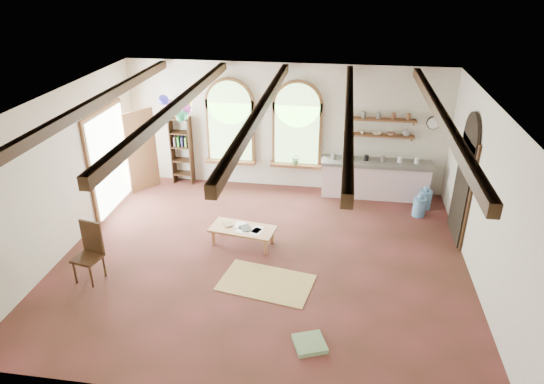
% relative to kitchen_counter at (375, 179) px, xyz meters
% --- Properties ---
extents(floor, '(8.00, 8.00, 0.00)m').
position_rel_kitchen_counter_xyz_m(floor, '(-2.30, -3.20, -0.48)').
color(floor, maroon).
rests_on(floor, ground).
extents(ceiling_beams, '(6.20, 6.80, 0.18)m').
position_rel_kitchen_counter_xyz_m(ceiling_beams, '(-2.30, -3.20, 2.62)').
color(ceiling_beams, '#321D10').
rests_on(ceiling_beams, ceiling).
extents(window_left, '(1.30, 0.28, 2.20)m').
position_rel_kitchen_counter_xyz_m(window_left, '(-3.70, 0.23, 1.16)').
color(window_left, brown).
rests_on(window_left, floor).
extents(window_right, '(1.30, 0.28, 2.20)m').
position_rel_kitchen_counter_xyz_m(window_right, '(-2.00, 0.23, 1.16)').
color(window_right, brown).
rests_on(window_right, floor).
extents(left_doorway, '(0.10, 1.90, 2.50)m').
position_rel_kitchen_counter_xyz_m(left_doorway, '(-6.25, -1.40, 0.67)').
color(left_doorway, brown).
rests_on(left_doorway, floor).
extents(right_doorway, '(0.10, 1.30, 2.40)m').
position_rel_kitchen_counter_xyz_m(right_doorway, '(1.65, -1.70, 0.62)').
color(right_doorway, black).
rests_on(right_doorway, floor).
extents(kitchen_counter, '(2.68, 0.62, 0.94)m').
position_rel_kitchen_counter_xyz_m(kitchen_counter, '(0.00, 0.00, 0.00)').
color(kitchen_counter, beige).
rests_on(kitchen_counter, floor).
extents(wall_shelf_lower, '(1.70, 0.24, 0.04)m').
position_rel_kitchen_counter_xyz_m(wall_shelf_lower, '(0.00, 0.18, 1.07)').
color(wall_shelf_lower, brown).
rests_on(wall_shelf_lower, wall_back).
extents(wall_shelf_upper, '(1.70, 0.24, 0.04)m').
position_rel_kitchen_counter_xyz_m(wall_shelf_upper, '(0.00, 0.18, 1.47)').
color(wall_shelf_upper, brown).
rests_on(wall_shelf_upper, wall_back).
extents(wall_clock, '(0.32, 0.04, 0.32)m').
position_rel_kitchen_counter_xyz_m(wall_clock, '(1.25, 0.25, 1.42)').
color(wall_clock, black).
rests_on(wall_clock, wall_back).
extents(bookshelf, '(0.53, 0.32, 1.80)m').
position_rel_kitchen_counter_xyz_m(bookshelf, '(-5.00, 0.12, 0.42)').
color(bookshelf, '#321D10').
rests_on(bookshelf, floor).
extents(coffee_table, '(1.42, 0.82, 0.38)m').
position_rel_kitchen_counter_xyz_m(coffee_table, '(-2.81, -2.72, -0.14)').
color(coffee_table, '#A5774B').
rests_on(coffee_table, floor).
extents(side_chair, '(0.53, 0.53, 1.14)m').
position_rel_kitchen_counter_xyz_m(side_chair, '(-5.36, -4.35, -0.15)').
color(side_chair, '#321D10').
rests_on(side_chair, floor).
extents(floor_mat, '(1.84, 1.33, 0.02)m').
position_rel_kitchen_counter_xyz_m(floor_mat, '(-2.11, -4.01, -0.47)').
color(floor_mat, tan).
rests_on(floor_mat, floor).
extents(floor_cushion, '(0.60, 0.60, 0.08)m').
position_rel_kitchen_counter_xyz_m(floor_cushion, '(-1.18, -5.50, -0.44)').
color(floor_cushion, '#6A8D61').
rests_on(floor_cushion, floor).
extents(water_jug_a, '(0.30, 0.30, 0.59)m').
position_rel_kitchen_counter_xyz_m(water_jug_a, '(1.18, -0.49, -0.22)').
color(water_jug_a, '#598DBF').
rests_on(water_jug_a, floor).
extents(water_jug_b, '(0.30, 0.30, 0.57)m').
position_rel_kitchen_counter_xyz_m(water_jug_b, '(1.00, -0.90, -0.23)').
color(water_jug_b, '#598DBF').
rests_on(water_jug_b, floor).
extents(balloon_cluster, '(0.73, 0.78, 1.15)m').
position_rel_kitchen_counter_xyz_m(balloon_cluster, '(-4.71, -0.90, 1.86)').
color(balloon_cluster, silver).
rests_on(balloon_cluster, floor).
extents(table_book, '(0.29, 0.31, 0.02)m').
position_rel_kitchen_counter_xyz_m(table_book, '(-3.21, -2.68, -0.08)').
color(table_book, olive).
rests_on(table_book, coffee_table).
extents(tablet, '(0.30, 0.34, 0.01)m').
position_rel_kitchen_counter_xyz_m(tablet, '(-2.74, -2.73, -0.09)').
color(tablet, black).
rests_on(tablet, coffee_table).
extents(potted_plant_left, '(0.27, 0.23, 0.30)m').
position_rel_kitchen_counter_xyz_m(potted_plant_left, '(-3.70, 0.12, 0.37)').
color(potted_plant_left, '#598C4C').
rests_on(potted_plant_left, window_left).
extents(potted_plant_right, '(0.27, 0.23, 0.30)m').
position_rel_kitchen_counter_xyz_m(potted_plant_right, '(-2.00, 0.12, 0.37)').
color(potted_plant_right, '#598C4C').
rests_on(potted_plant_right, window_right).
extents(shelf_cup_a, '(0.12, 0.10, 0.10)m').
position_rel_kitchen_counter_xyz_m(shelf_cup_a, '(-0.75, 0.18, 1.14)').
color(shelf_cup_a, white).
rests_on(shelf_cup_a, wall_shelf_lower).
extents(shelf_cup_b, '(0.10, 0.10, 0.09)m').
position_rel_kitchen_counter_xyz_m(shelf_cup_b, '(-0.40, 0.18, 1.14)').
color(shelf_cup_b, beige).
rests_on(shelf_cup_b, wall_shelf_lower).
extents(shelf_bowl_a, '(0.22, 0.22, 0.05)m').
position_rel_kitchen_counter_xyz_m(shelf_bowl_a, '(-0.05, 0.18, 1.12)').
color(shelf_bowl_a, beige).
rests_on(shelf_bowl_a, wall_shelf_lower).
extents(shelf_bowl_b, '(0.20, 0.20, 0.06)m').
position_rel_kitchen_counter_xyz_m(shelf_bowl_b, '(0.30, 0.18, 1.12)').
color(shelf_bowl_b, '#8C664C').
rests_on(shelf_bowl_b, wall_shelf_lower).
extents(shelf_vase, '(0.18, 0.18, 0.19)m').
position_rel_kitchen_counter_xyz_m(shelf_vase, '(0.65, 0.18, 1.19)').
color(shelf_vase, slate).
rests_on(shelf_vase, wall_shelf_lower).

